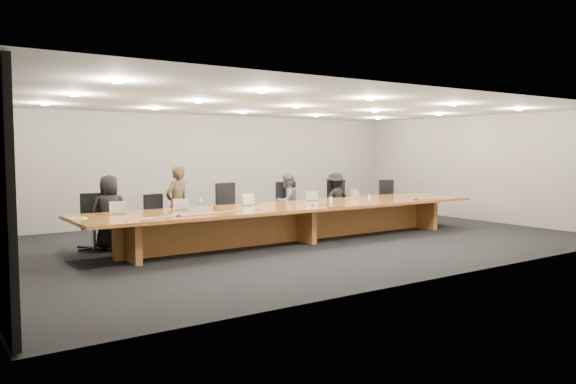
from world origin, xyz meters
The scene contains 28 objects.
ground centered at (0.00, 0.00, 0.00)m, with size 12.00×12.00×0.00m, color black.
back_wall centered at (0.00, 4.00, 1.40)m, with size 12.00×0.02×2.80m, color #B5AFA5.
conference_table centered at (0.00, 0.00, 0.52)m, with size 9.00×1.80×0.75m.
chair_far_left centered at (-3.78, 1.29, 0.55)m, with size 0.56×0.56×1.09m, color black, non-canonical shape.
chair_left centered at (-2.52, 1.21, 0.51)m, with size 0.52×0.52×1.02m, color black, non-canonical shape.
chair_mid_left centered at (-0.81, 1.30, 0.59)m, with size 0.61×0.61×1.19m, color black, non-canonical shape.
chair_mid_right centered at (0.64, 1.19, 0.59)m, with size 0.60×0.60×1.17m, color black, non-canonical shape.
chair_right centered at (2.25, 1.30, 0.57)m, with size 0.58×0.58×1.14m, color black, non-canonical shape.
chair_far_right centered at (4.03, 1.26, 0.55)m, with size 0.56×0.56×1.11m, color black, non-canonical shape.
person_a centered at (-3.52, 1.17, 0.71)m, with size 0.70×0.45×1.43m, color black.
person_b centered at (-2.13, 1.22, 0.79)m, with size 0.57×0.38×1.57m, color #382D1E.
person_c centered at (0.63, 1.25, 0.68)m, with size 0.66×0.51×1.36m, color #575759.
person_d centered at (2.07, 1.23, 0.66)m, with size 0.86×0.49×1.32m, color black.
laptop_a centered at (-3.60, 0.36, 0.87)m, with size 0.31×0.22×0.24m, color tan, non-canonical shape.
laptop_b centered at (-2.45, 0.29, 0.87)m, with size 0.29×0.21×0.23m, color #BDAC90, non-canonical shape.
laptop_c centered at (-0.84, 0.37, 0.88)m, with size 0.33×0.24×0.26m, color #C1B194, non-canonical shape.
laptop_d centered at (0.77, 0.40, 0.87)m, with size 0.30×0.22×0.23m, color #B7A98C, non-canonical shape.
laptop_e centered at (2.04, 0.34, 0.87)m, with size 0.30×0.22×0.24m, color #BBAF8E, non-canonical shape.
water_bottle centered at (-2.06, 0.26, 0.86)m, with size 0.07×0.07×0.22m, color silver.
amber_mug centered at (-1.88, 0.01, 0.79)m, with size 0.07×0.07×0.09m, color brown.
paper_cup_near centered at (1.06, 0.16, 0.80)m, with size 0.08×0.08×0.10m, color silver.
paper_cup_far centered at (2.38, 0.34, 0.79)m, with size 0.07×0.07×0.08m, color silver.
notepad centered at (-4.35, 0.12, 0.76)m, with size 0.24×0.19×0.01m, color white.
lime_gadget centered at (-4.35, 0.12, 0.78)m, with size 0.15×0.08×0.02m, color #53B630.
av_box centered at (-3.47, -0.71, 0.77)m, with size 0.22×0.16×0.03m, color silver.
mic_left centered at (-2.85, -0.51, 0.77)m, with size 0.14×0.14×0.03m, color black.
mic_center centered at (0.21, -0.29, 0.76)m, with size 0.11×0.11×0.03m, color black.
mic_right centered at (2.93, -0.62, 0.76)m, with size 0.12×0.12×0.03m, color black.
Camera 1 is at (-6.75, -9.47, 1.90)m, focal length 35.00 mm.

